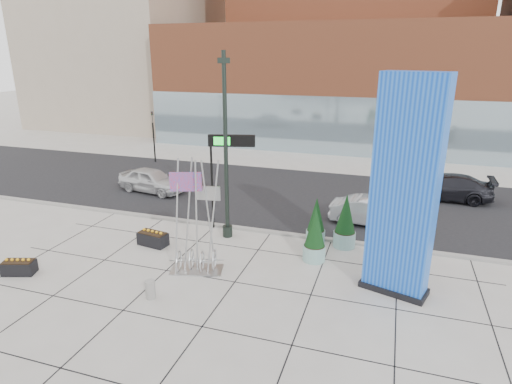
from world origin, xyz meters
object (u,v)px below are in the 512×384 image
(lamp_post, at_px, (226,166))
(concrete_bollard, at_px, (150,289))
(blue_pylon, at_px, (404,193))
(car_white_west, at_px, (152,180))
(car_silver_mid, at_px, (373,212))
(public_art_sculpture, at_px, (196,243))
(overhead_street_sign, at_px, (227,150))

(lamp_post, relative_size, concrete_bollard, 12.34)
(blue_pylon, height_order, lamp_post, lamp_post)
(lamp_post, xyz_separation_m, car_white_west, (-7.18, 5.01, -2.77))
(car_silver_mid, bearing_deg, blue_pylon, -165.08)
(blue_pylon, xyz_separation_m, car_silver_mid, (-1.20, 6.33, -3.13))
(blue_pylon, bearing_deg, public_art_sculpture, -156.10)
(lamp_post, bearing_deg, car_silver_mid, 28.82)
(lamp_post, relative_size, car_white_west, 1.93)
(public_art_sculpture, distance_m, concrete_bollard, 2.66)
(public_art_sculpture, xyz_separation_m, overhead_street_sign, (-0.38, 4.39, 2.86))
(public_art_sculpture, height_order, car_silver_mid, public_art_sculpture)
(overhead_street_sign, bearing_deg, car_white_west, 134.61)
(lamp_post, relative_size, overhead_street_sign, 1.80)
(public_art_sculpture, bearing_deg, car_white_west, 115.89)
(lamp_post, bearing_deg, car_white_west, 145.12)
(public_art_sculpture, distance_m, car_silver_mid, 9.70)
(public_art_sculpture, height_order, car_white_west, public_art_sculpture)
(car_white_west, bearing_deg, car_silver_mid, -86.38)
(overhead_street_sign, bearing_deg, blue_pylon, -37.56)
(public_art_sculpture, relative_size, car_white_west, 1.06)
(lamp_post, relative_size, public_art_sculpture, 1.82)
(concrete_bollard, xyz_separation_m, car_silver_mid, (7.18, 9.62, 0.36))
(car_white_west, distance_m, car_silver_mid, 13.82)
(concrete_bollard, height_order, car_silver_mid, car_silver_mid)
(lamp_post, bearing_deg, blue_pylon, -19.26)
(concrete_bollard, bearing_deg, overhead_street_sign, 87.22)
(public_art_sculpture, xyz_separation_m, concrete_bollard, (-0.71, -2.40, -0.89))
(public_art_sculpture, bearing_deg, overhead_street_sign, 80.60)
(blue_pylon, relative_size, overhead_street_sign, 1.66)
(overhead_street_sign, relative_size, car_white_west, 1.07)
(concrete_bollard, xyz_separation_m, car_white_west, (-6.57, 11.01, 0.41))
(public_art_sculpture, height_order, concrete_bollard, public_art_sculpture)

